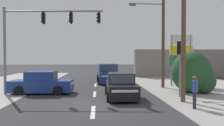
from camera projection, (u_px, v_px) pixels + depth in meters
name	position (u px, v px, depth m)	size (l,w,h in m)	color
ground_plane	(94.00, 103.00, 12.15)	(140.00, 140.00, 0.00)	#303033
lane_dash_near	(93.00, 112.00, 10.15)	(0.20, 2.40, 0.01)	silver
lane_dash_mid	(95.00, 94.00, 15.14)	(0.20, 2.40, 0.01)	silver
lane_dash_far	(95.00, 85.00, 20.13)	(0.20, 2.40, 0.01)	silver
utility_pole_foreground_right	(181.00, 9.00, 12.25)	(3.78, 0.35, 9.81)	brown
utility_pole_midground_right	(162.00, 26.00, 18.12)	(3.78, 0.31, 9.67)	brown
traffic_signal_mast	(39.00, 31.00, 14.96)	(6.87, 0.89, 6.00)	slate
pedestal_signal_right_kerb	(180.00, 59.00, 13.83)	(0.44, 0.30, 3.56)	slate
shopping_plaza_sign	(181.00, 53.00, 19.62)	(2.10, 0.16, 4.60)	slate
roadside_bush	(193.00, 73.00, 15.56)	(2.99, 2.56, 2.98)	#234C28
shopfront_wall_far	(180.00, 63.00, 28.78)	(12.00, 1.00, 3.60)	gray
suv_receding_far	(108.00, 74.00, 21.91)	(2.21, 4.61, 1.90)	navy
sedan_kerbside_parked	(121.00, 86.00, 13.82)	(1.90, 4.24, 1.56)	black
sedan_crossing_left	(42.00, 83.00, 15.34)	(4.30, 2.01, 1.56)	navy
pedestrian_at_kerb	(195.00, 90.00, 10.70)	(0.38, 0.48, 1.63)	#232838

